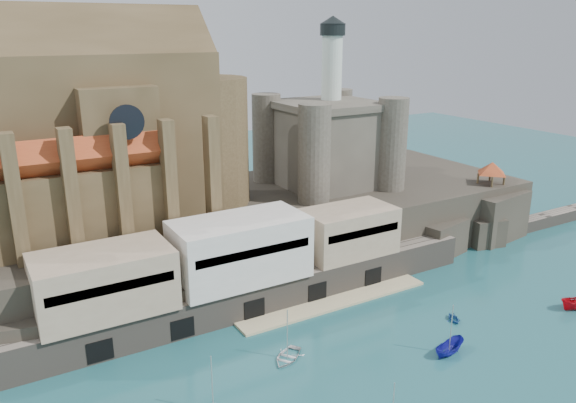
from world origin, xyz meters
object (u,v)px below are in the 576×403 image
at_px(castle_keep, 328,139).
at_px(boat_2, 449,353).
at_px(pavilion, 492,169).
at_px(church, 92,139).

height_order(castle_keep, boat_2, castle_keep).
bearing_deg(pavilion, church, 166.52).
relative_size(castle_keep, boat_2, 5.98).
bearing_deg(castle_keep, boat_2, -103.48).
relative_size(church, castle_keep, 1.60).
xyz_separation_m(church, pavilion, (66.13, -15.85, -9.40)).
xyz_separation_m(castle_keep, pavilion, (25.92, -15.08, -5.59)).
distance_m(church, pavilion, 68.65).
bearing_deg(castle_keep, pavilion, -30.18).
xyz_separation_m(pavilion, boat_2, (-35.65, -25.51, -12.73)).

